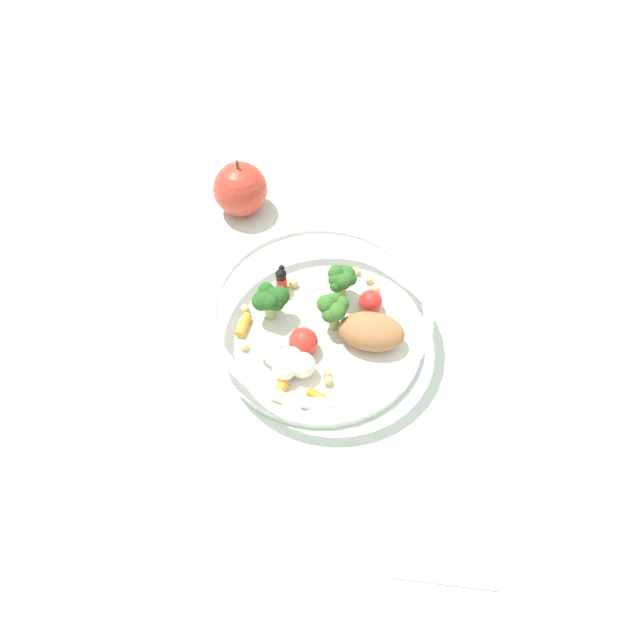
% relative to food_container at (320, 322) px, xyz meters
% --- Properties ---
extents(ground_plane, '(2.40, 2.40, 0.00)m').
position_rel_food_container_xyz_m(ground_plane, '(-0.00, 0.00, -0.03)').
color(ground_plane, silver).
extents(food_container, '(0.26, 0.26, 0.06)m').
position_rel_food_container_xyz_m(food_container, '(0.00, 0.00, 0.00)').
color(food_container, white).
rests_on(food_container, ground_plane).
extents(loose_apple, '(0.07, 0.07, 0.08)m').
position_rel_food_container_xyz_m(loose_apple, '(-0.23, -0.08, 0.00)').
color(loose_apple, '#BC3828').
rests_on(loose_apple, ground_plane).
extents(folded_napkin, '(0.16, 0.13, 0.01)m').
position_rel_food_container_xyz_m(folded_napkin, '(0.23, 0.10, -0.03)').
color(folded_napkin, white).
rests_on(folded_napkin, ground_plane).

